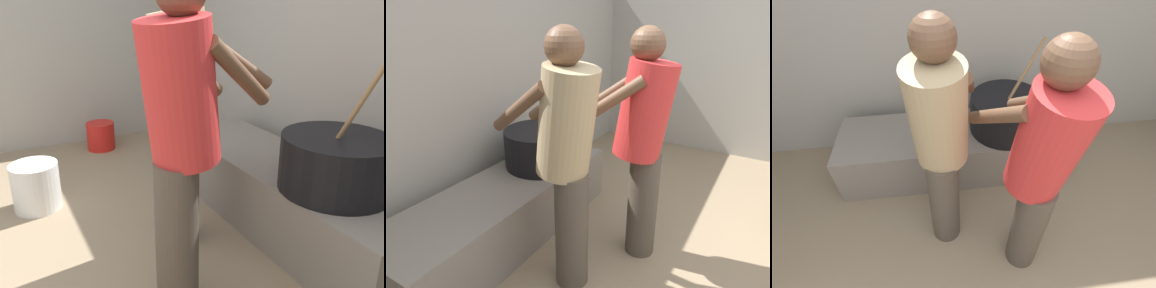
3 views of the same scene
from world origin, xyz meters
The scene contains 5 objects.
block_enclosure_rear centered at (0.00, 2.30, 0.96)m, with size 5.20×0.20×1.92m, color #9E998E.
hearth_ledge centered at (-0.16, 1.78, 0.22)m, with size 1.91×0.60×0.43m, color slate.
cooking_pot_main centered at (0.27, 1.76, 0.58)m, with size 0.58×0.58×0.75m.
cook_in_red_shirt centered at (0.19, 0.89, 0.87)m, with size 0.54×0.71×1.52m.
cook_in_tan_shirt centered at (-0.29, 1.15, 0.88)m, with size 0.44×0.69×1.54m.
Camera 2 is at (-1.72, 0.20, 1.59)m, focal length 31.58 mm.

